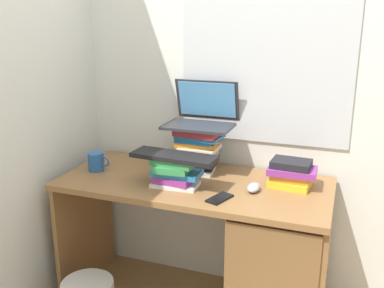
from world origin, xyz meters
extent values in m
cube|color=silver|center=(0.00, 0.35, 1.30)|extent=(6.00, 0.05, 2.60)
cube|color=silver|center=(0.27, 0.32, 1.29)|extent=(0.90, 0.01, 0.80)
cube|color=silver|center=(-0.78, 0.00, 1.30)|extent=(0.05, 6.00, 2.60)
cube|color=olive|center=(0.00, 0.00, 0.73)|extent=(1.36, 0.61, 0.03)
cube|color=olive|center=(-0.67, 0.00, 0.36)|extent=(0.02, 0.56, 0.71)
cube|color=olive|center=(0.67, 0.00, 0.36)|extent=(0.02, 0.56, 0.71)
cube|color=brown|center=(0.45, -0.03, 0.36)|extent=(0.41, 0.52, 0.68)
cube|color=white|center=(-0.03, 0.14, 0.76)|extent=(0.19, 0.17, 0.03)
cube|color=black|center=(-0.02, 0.13, 0.78)|extent=(0.18, 0.15, 0.02)
cube|color=black|center=(-0.03, 0.13, 0.81)|extent=(0.20, 0.16, 0.03)
cube|color=gray|center=(-0.03, 0.14, 0.85)|extent=(0.19, 0.17, 0.04)
cube|color=beige|center=(-0.02, 0.14, 0.88)|extent=(0.20, 0.18, 0.02)
cube|color=orange|center=(-0.04, 0.14, 0.90)|extent=(0.23, 0.14, 0.03)
cube|color=#2672B2|center=(-0.04, 0.14, 0.92)|extent=(0.21, 0.15, 0.02)
cube|color=#2672B2|center=(-0.02, 0.14, 0.94)|extent=(0.24, 0.18, 0.02)
cube|color=#B22D33|center=(-0.02, 0.14, 0.97)|extent=(0.24, 0.20, 0.04)
cube|color=white|center=(-0.06, -0.10, 0.75)|extent=(0.23, 0.14, 0.02)
cube|color=#8C338C|center=(-0.07, -0.09, 0.78)|extent=(0.19, 0.14, 0.03)
cube|color=#2672B2|center=(-0.06, -0.09, 0.81)|extent=(0.24, 0.12, 0.03)
cube|color=#338C4C|center=(-0.08, -0.10, 0.84)|extent=(0.18, 0.15, 0.03)
cube|color=#338C4C|center=(-0.07, -0.10, 0.87)|extent=(0.22, 0.14, 0.03)
cube|color=yellow|center=(0.47, 0.10, 0.76)|extent=(0.21, 0.18, 0.03)
cube|color=orange|center=(0.47, 0.10, 0.79)|extent=(0.19, 0.13, 0.03)
cube|color=#8C338C|center=(0.47, 0.10, 0.82)|extent=(0.23, 0.15, 0.03)
cube|color=black|center=(0.47, 0.10, 0.86)|extent=(0.19, 0.15, 0.03)
cube|color=#2D2D33|center=(-0.03, 0.14, 0.99)|extent=(0.35, 0.23, 0.01)
cube|color=#2D2D33|center=(-0.03, 0.28, 1.11)|extent=(0.35, 0.07, 0.22)
cube|color=#59A5E5|center=(-0.03, 0.28, 1.11)|extent=(0.32, 0.06, 0.19)
cube|color=black|center=(-0.07, -0.10, 0.90)|extent=(0.43, 0.17, 0.02)
ellipsoid|color=#A5A8AD|center=(0.31, -0.03, 0.76)|extent=(0.06, 0.10, 0.04)
cylinder|color=#265999|center=(-0.56, -0.03, 0.79)|extent=(0.09, 0.09, 0.10)
torus|color=#265999|center=(-0.50, -0.03, 0.80)|extent=(0.05, 0.01, 0.05)
cube|color=black|center=(0.19, -0.18, 0.75)|extent=(0.11, 0.15, 0.01)
camera|label=1|loc=(0.70, -1.95, 1.55)|focal=40.88mm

